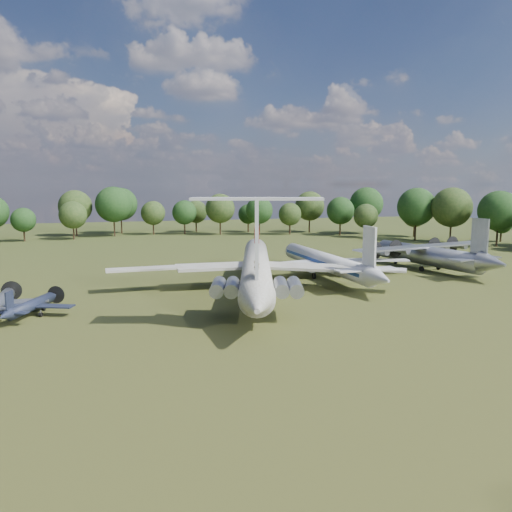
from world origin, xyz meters
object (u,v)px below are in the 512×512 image
object	(u,v)px
il62_airliner	(256,273)
small_prop_northwest	(0,305)
small_prop_west	(32,308)
person_on_il62	(257,265)
tu104_jet	(325,265)
an12_transport	(427,258)

from	to	relation	value
il62_airliner	small_prop_northwest	size ratio (longest dim) A/B	3.75
small_prop_west	person_on_il62	xyz separation A→B (m)	(26.10, -9.08, 5.65)
small_prop_northwest	person_on_il62	bearing A→B (deg)	-19.34
tu104_jet	small_prop_west	bearing A→B (deg)	-164.16
il62_airliner	person_on_il62	bearing A→B (deg)	-90.00
tu104_jet	an12_transport	distance (m)	21.51
il62_airliner	tu104_jet	distance (m)	16.78
tu104_jet	person_on_il62	world-z (taller)	person_on_il62
tu104_jet	small_prop_northwest	size ratio (longest dim) A/B	2.72
tu104_jet	small_prop_west	size ratio (longest dim) A/B	3.09
an12_transport	small_prop_northwest	distance (m)	71.87
an12_transport	small_prop_northwest	size ratio (longest dim) A/B	2.21
person_on_il62	an12_transport	bearing A→B (deg)	-135.64
an12_transport	tu104_jet	bearing A→B (deg)	173.23
an12_transport	small_prop_west	world-z (taller)	an12_transport
small_prop_northwest	small_prop_west	bearing A→B (deg)	-27.28
tu104_jet	il62_airliner	bearing A→B (deg)	-153.21
tu104_jet	an12_transport	world-z (taller)	an12_transport
an12_transport	small_prop_northwest	bearing A→B (deg)	179.91
tu104_jet	an12_transport	size ratio (longest dim) A/B	1.23
small_prop_northwest	person_on_il62	distance (m)	32.62
small_prop_west	small_prop_northwest	world-z (taller)	small_prop_northwest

